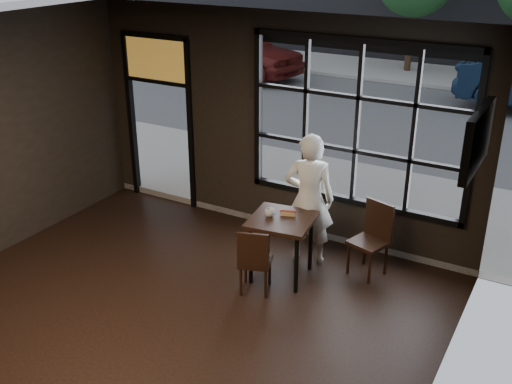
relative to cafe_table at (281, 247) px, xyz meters
The scene contains 14 objects.
floor 2.42m from the cafe_table, 107.94° to the right, with size 6.00×7.00×0.02m, color black.
ceiling 3.67m from the cafe_table, 107.94° to the right, with size 6.00×7.00×0.02m, color black.
wall_right 3.42m from the cafe_table, 45.07° to the right, with size 0.04×7.00×3.20m, color black.
window_frame 1.91m from the cafe_table, 69.28° to the left, with size 3.06×0.12×2.28m, color black.
stained_transom 3.64m from the cafe_table, 156.55° to the left, with size 1.20×0.06×0.70m, color orange.
street_asphalt 21.75m from the cafe_table, 91.94° to the left, with size 60.00×41.00×0.04m, color #545456.
cafe_table is the anchor object (origin of this frame).
chair_near 0.48m from the cafe_table, 104.57° to the right, with size 0.38×0.38×0.89m, color black.
chair_window 1.13m from the cafe_table, 32.56° to the left, with size 0.42×0.42×0.98m, color black.
man 0.74m from the cafe_table, 77.19° to the left, with size 0.66×0.44×1.82m, color silver.
hotdog 0.46m from the cafe_table, 77.15° to the left, with size 0.20×0.08×0.06m, color tan, non-canonical shape.
cup 0.49m from the cafe_table, behind, with size 0.12×0.12×0.10m, color silver.
tv 2.88m from the cafe_table, ahead, with size 0.12×1.08×0.63m, color black.
maroon_car 11.82m from the cafe_table, 123.93° to the left, with size 1.73×4.30×1.47m, color #5C1815.
Camera 1 is at (3.79, -3.77, 4.14)m, focal length 42.00 mm.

